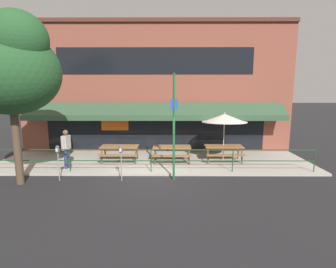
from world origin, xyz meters
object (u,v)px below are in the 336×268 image
picnic_table_centre (172,150)px  patio_umbrella_right (224,118)px  picnic_table_left (120,149)px  street_sign_pole (174,127)px  picnic_table_right (224,149)px  parking_meter_near (58,152)px  street_tree_curbside (11,67)px  parking_meter_far (121,152)px  pedestrian_walking (66,147)px

picnic_table_centre → patio_umbrella_right: (2.51, 0.20, 1.47)m
picnic_table_left → street_sign_pole: bearing=-42.5°
picnic_table_right → patio_umbrella_right: patio_umbrella_right is taller
street_sign_pole → picnic_table_centre: bearing=91.4°
patio_umbrella_right → parking_meter_near: bearing=-159.4°
picnic_table_right → street_tree_curbside: size_ratio=0.29×
picnic_table_right → parking_meter_far: parking_meter_far is taller
picnic_table_centre → pedestrian_walking: (-4.65, -1.02, 0.35)m
picnic_table_left → picnic_table_right: 5.02m
patio_umbrella_right → street_sign_pole: 3.49m
picnic_table_centre → parking_meter_near: parking_meter_near is taller
picnic_table_left → street_tree_curbside: size_ratio=0.29×
picnic_table_centre → parking_meter_far: 3.15m
pedestrian_walking → parking_meter_near: 1.40m
picnic_table_centre → parking_meter_far: bearing=-129.8°
pedestrian_walking → parking_meter_near: bearing=-81.2°
parking_meter_far → street_sign_pole: (2.05, 0.11, 0.99)m
parking_meter_near → picnic_table_right: bearing=20.0°
parking_meter_far → parking_meter_near: bearing=-179.8°
picnic_table_left → picnic_table_centre: (2.51, -0.07, 0.00)m
parking_meter_near → street_sign_pole: bearing=1.5°
picnic_table_left → street_tree_curbside: 5.61m
picnic_table_left → patio_umbrella_right: 5.23m
patio_umbrella_right → pedestrian_walking: size_ratio=1.39×
picnic_table_left → picnic_table_centre: size_ratio=1.00×
picnic_table_centre → street_sign_pole: (0.06, -2.28, 1.43)m
picnic_table_right → pedestrian_walking: size_ratio=1.05×
pedestrian_walking → parking_meter_far: size_ratio=1.20×
parking_meter_far → street_tree_curbside: bearing=-173.7°
picnic_table_right → picnic_table_centre: bearing=-177.1°
picnic_table_centre → parking_meter_far: size_ratio=1.27×
street_sign_pole → street_tree_curbside: 6.18m
pedestrian_walking → patio_umbrella_right: bearing=9.7°
picnic_table_left → parking_meter_far: parking_meter_far is taller
picnic_table_left → parking_meter_far: bearing=-78.2°
picnic_table_centre → patio_umbrella_right: bearing=4.7°
picnic_table_centre → patio_umbrella_right: size_ratio=0.76×
parking_meter_near → street_tree_curbside: street_tree_curbside is taller
picnic_table_left → street_sign_pole: 3.76m
picnic_table_right → street_sign_pole: bearing=-135.5°
picnic_table_centre → picnic_table_right: size_ratio=1.00×
picnic_table_left → picnic_table_centre: bearing=-1.5°
patio_umbrella_right → parking_meter_near: (-6.95, -2.61, -1.03)m
pedestrian_walking → street_sign_pole: street_sign_pole is taller
picnic_table_centre → street_sign_pole: bearing=-88.6°
patio_umbrella_right → picnic_table_right: bearing=-90.0°
picnic_table_left → parking_meter_near: size_ratio=1.27×
picnic_table_left → picnic_table_right: bearing=0.7°
street_sign_pole → parking_meter_far: bearing=-176.9°
picnic_table_right → parking_meter_near: bearing=-160.0°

